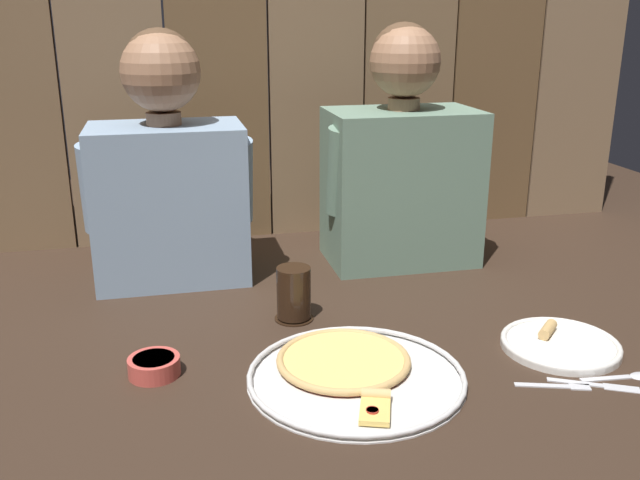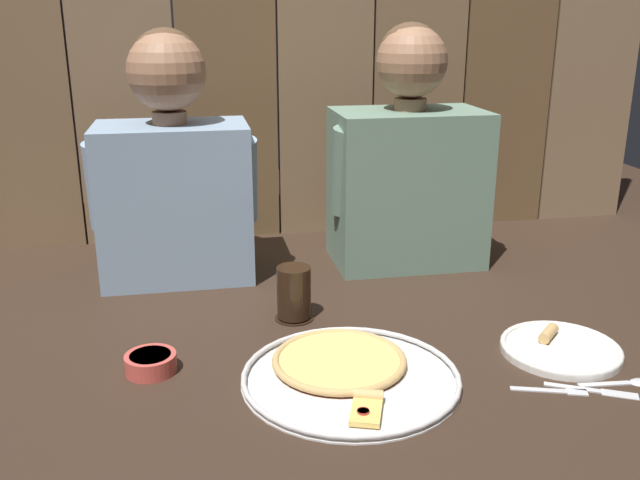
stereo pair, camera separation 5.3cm
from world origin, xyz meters
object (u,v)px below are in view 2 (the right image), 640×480
pizza_tray (346,371)px  diner_right (408,162)px  dipping_bowl (151,362)px  dinner_plate (560,348)px  drinking_glass (294,294)px  diner_left (173,170)px

pizza_tray → diner_right: 0.69m
dipping_bowl → diner_right: size_ratio=0.16×
dinner_plate → drinking_glass: size_ratio=1.95×
drinking_glass → pizza_tray: bearing=-78.2°
diner_left → diner_right: bearing=-0.0°
diner_left → drinking_glass: bearing=-52.3°
diner_left → diner_right: 0.58m
pizza_tray → dinner_plate: dinner_plate is taller
diner_left → dinner_plate: bearing=-38.0°
dipping_bowl → diner_left: bearing=84.3°
pizza_tray → drinking_glass: bearing=101.8°
drinking_glass → dipping_bowl: 0.35m
pizza_tray → dinner_plate: size_ratio=1.71×
dipping_bowl → diner_left: (0.05, 0.49, 0.25)m
dinner_plate → drinking_glass: bearing=152.4°
pizza_tray → dipping_bowl: 0.36m
diner_right → dinner_plate: bearing=-76.2°
pizza_tray → dipping_bowl: bearing=166.7°
dinner_plate → diner_left: bearing=142.0°
dinner_plate → diner_left: diner_left is taller
drinking_glass → diner_right: diner_right is taller
dinner_plate → pizza_tray: bearing=-178.3°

